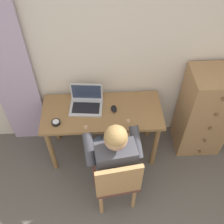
% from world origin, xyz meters
% --- Properties ---
extents(wall_back, '(4.80, 0.05, 2.50)m').
position_xyz_m(wall_back, '(0.00, 2.20, 1.25)').
color(wall_back, beige).
rests_on(wall_back, ground_plane).
extents(curtain_panel, '(0.45, 0.03, 2.21)m').
position_xyz_m(curtain_panel, '(-1.16, 2.13, 1.11)').
color(curtain_panel, '#B29EBC').
rests_on(curtain_panel, ground_plane).
extents(desk, '(1.26, 0.54, 0.75)m').
position_xyz_m(desk, '(-0.26, 1.86, 0.63)').
color(desk, olive).
rests_on(desk, ground_plane).
extents(dresser, '(0.52, 0.46, 1.14)m').
position_xyz_m(dresser, '(0.90, 1.93, 0.57)').
color(dresser, '#9E754C').
rests_on(dresser, ground_plane).
extents(chair, '(0.47, 0.45, 0.89)m').
position_xyz_m(chair, '(-0.14, 1.20, 0.50)').
color(chair, brown).
rests_on(chair, ground_plane).
extents(person_seated, '(0.58, 0.62, 1.21)m').
position_xyz_m(person_seated, '(-0.17, 1.38, 0.68)').
color(person_seated, '#6B84AD').
rests_on(person_seated, ground_plane).
extents(laptop, '(0.36, 0.28, 0.24)m').
position_xyz_m(laptop, '(-0.42, 1.95, 0.80)').
color(laptop, '#B7BABF').
rests_on(laptop, desk).
extents(computer_mouse, '(0.06, 0.10, 0.03)m').
position_xyz_m(computer_mouse, '(-0.13, 1.87, 0.76)').
color(computer_mouse, black).
rests_on(computer_mouse, desk).
extents(desk_clock, '(0.09, 0.09, 0.03)m').
position_xyz_m(desk_clock, '(-0.72, 1.72, 0.76)').
color(desk_clock, black).
rests_on(desk_clock, desk).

